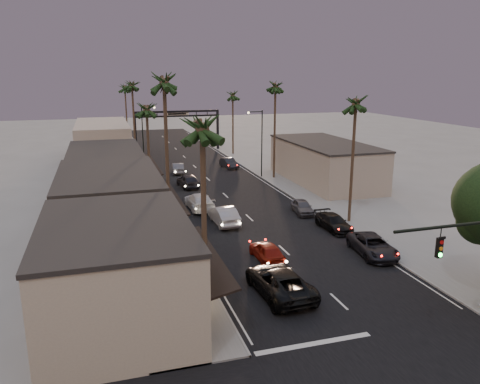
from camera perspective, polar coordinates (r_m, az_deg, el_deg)
ground at (r=56.72m, az=-2.57°, el=0.31°), size 200.00×200.00×0.00m
road at (r=61.44m, az=-3.72°, el=1.39°), size 14.00×120.00×0.02m
sidewalk_left at (r=66.90m, az=-13.05°, el=2.16°), size 5.00×92.00×0.12m
sidewalk_right at (r=70.61m, az=2.52°, el=3.15°), size 5.00×92.00×0.12m
storefront_near at (r=27.63m, az=-14.71°, el=-9.48°), size 8.00×12.00×5.50m
storefront_mid at (r=40.87m, az=-15.55°, el=-1.75°), size 8.00×14.00×5.50m
storefront_far at (r=56.50m, az=-16.01°, el=2.32°), size 8.00×16.00×5.00m
storefront_dist at (r=79.11m, az=-16.38°, el=5.94°), size 8.00×20.00×6.00m
building_right at (r=61.04m, az=10.27°, el=3.50°), size 8.00×18.00×5.00m
arch at (r=84.85m, az=-7.66°, el=8.64°), size 15.20×0.40×7.27m
streetlight_right at (r=62.39m, az=2.44°, el=6.58°), size 2.13×0.30×9.00m
streetlight_left at (r=72.16m, az=-11.57°, el=7.35°), size 2.13×0.30×9.00m
palm_la at (r=23.01m, az=-4.65°, el=8.70°), size 3.20×3.20×13.20m
palm_lb at (r=35.72m, az=-9.27°, el=13.65°), size 3.20×3.20×15.20m
palm_lc at (r=49.72m, az=-11.35°, el=10.32°), size 3.20×3.20×12.20m
palm_ld at (r=68.57m, az=-13.06°, el=12.87°), size 3.20×3.20×14.20m
palm_ra at (r=43.44m, az=13.98°, el=10.93°), size 3.20×3.20×13.20m
palm_rb at (r=61.48m, az=4.35°, el=13.07°), size 3.20×3.20×14.20m
palm_rc at (r=80.52m, az=-0.89°, el=11.99°), size 3.20×3.20×12.20m
palm_far at (r=91.56m, az=-13.88°, el=12.47°), size 3.20×3.20×13.20m
oncoming_red at (r=35.39m, az=3.30°, el=-7.21°), size 1.81×4.26×1.44m
oncoming_pickup at (r=30.22m, az=4.82°, el=-10.81°), size 3.22×6.43×1.75m
oncoming_silver at (r=43.59m, az=-2.00°, el=-2.83°), size 1.98×5.21×1.70m
oncoming_white at (r=48.49m, az=-5.00°, el=-1.13°), size 2.52×5.82×1.67m
oncoming_dgrey at (r=57.96m, az=-6.37°, el=1.38°), size 2.46×5.01×1.64m
oncoming_grey_far at (r=66.39m, az=-7.58°, el=2.91°), size 2.05×4.57×1.46m
curbside_near at (r=37.74m, az=15.88°, el=-6.31°), size 3.11×5.63×1.49m
curbside_black at (r=42.83m, az=11.36°, el=-3.66°), size 2.10×4.79×1.37m
curbside_grey at (r=47.28m, az=7.61°, el=-1.79°), size 2.10×4.20×1.37m
curbside_far at (r=69.50m, az=-1.37°, el=3.54°), size 2.07×4.57×1.46m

